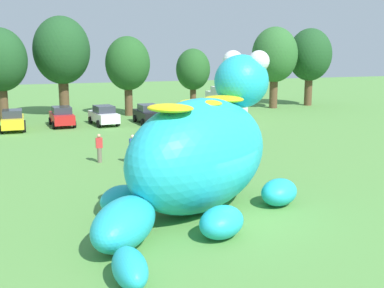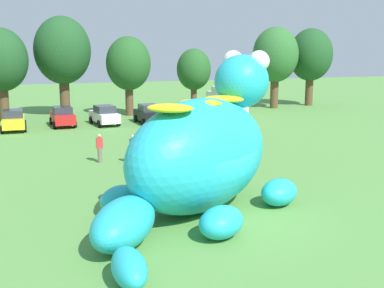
% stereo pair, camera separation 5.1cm
% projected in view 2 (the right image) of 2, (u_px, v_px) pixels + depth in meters
% --- Properties ---
extents(ground_plane, '(160.00, 160.00, 0.00)m').
position_uv_depth(ground_plane, '(237.00, 218.00, 19.25)').
color(ground_plane, '#568E42').
extents(giant_inflatable_creature, '(10.22, 11.25, 6.54)m').
position_uv_depth(giant_inflatable_creature, '(200.00, 153.00, 19.90)').
color(giant_inflatable_creature, '#23B2C6').
rests_on(giant_inflatable_creature, ground).
extents(car_yellow, '(1.97, 4.12, 1.72)m').
position_uv_depth(car_yellow, '(14.00, 120.00, 39.62)').
color(car_yellow, yellow).
rests_on(car_yellow, ground).
extents(car_red, '(2.08, 4.17, 1.72)m').
position_uv_depth(car_red, '(63.00, 116.00, 41.81)').
color(car_red, red).
rests_on(car_red, ground).
extents(car_white, '(2.33, 4.29, 1.72)m').
position_uv_depth(car_white, '(104.00, 115.00, 42.53)').
color(car_white, white).
rests_on(car_white, ground).
extents(car_black, '(2.07, 4.17, 1.72)m').
position_uv_depth(car_black, '(149.00, 114.00, 43.45)').
color(car_black, black).
rests_on(car_black, ground).
extents(box_truck, '(2.62, 6.50, 2.95)m').
position_uv_depth(box_truck, '(227.00, 101.00, 47.15)').
color(box_truck, silver).
rests_on(box_truck, ground).
extents(tree_mid_left, '(4.79, 4.79, 8.50)m').
position_uv_depth(tree_mid_left, '(1.00, 60.00, 43.81)').
color(tree_mid_left, brown).
rests_on(tree_mid_left, ground).
extents(tree_centre_left, '(5.49, 5.49, 9.75)m').
position_uv_depth(tree_centre_left, '(62.00, 51.00, 47.33)').
color(tree_centre_left, brown).
rests_on(tree_centre_left, ground).
extents(tree_centre, '(4.41, 4.41, 7.83)m').
position_uv_depth(tree_centre, '(128.00, 64.00, 47.79)').
color(tree_centre, brown).
rests_on(tree_centre, ground).
extents(tree_centre_right, '(3.74, 3.74, 6.63)m').
position_uv_depth(tree_centre_right, '(194.00, 70.00, 52.77)').
color(tree_centre_right, brown).
rests_on(tree_centre_right, ground).
extents(tree_mid_right, '(5.07, 5.07, 9.00)m').
position_uv_depth(tree_mid_right, '(275.00, 55.00, 53.72)').
color(tree_mid_right, brown).
rests_on(tree_mid_right, ground).
extents(tree_right, '(5.04, 5.04, 8.94)m').
position_uv_depth(tree_right, '(311.00, 55.00, 56.28)').
color(tree_right, brown).
rests_on(tree_right, ground).
extents(spectator_near_inflatable, '(0.38, 0.26, 1.71)m').
position_uv_depth(spectator_near_inflatable, '(148.00, 134.00, 33.12)').
color(spectator_near_inflatable, '#726656').
rests_on(spectator_near_inflatable, ground).
extents(spectator_mid_field, '(0.38, 0.26, 1.71)m').
position_uv_depth(spectator_mid_field, '(100.00, 148.00, 28.44)').
color(spectator_mid_field, '#726656').
rests_on(spectator_mid_field, ground).
extents(spectator_by_cars, '(0.38, 0.26, 1.71)m').
position_uv_depth(spectator_by_cars, '(133.00, 149.00, 28.20)').
color(spectator_by_cars, '#2D334C').
rests_on(spectator_by_cars, ground).
extents(spectator_wandering, '(0.38, 0.26, 1.71)m').
position_uv_depth(spectator_wandering, '(232.00, 118.00, 40.70)').
color(spectator_wandering, '#2D334C').
rests_on(spectator_wandering, ground).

